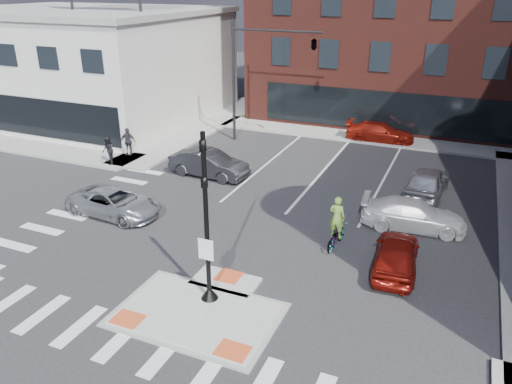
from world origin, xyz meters
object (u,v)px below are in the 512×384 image
at_px(silver_suv, 114,203).
at_px(pedestrian_b, 128,141).
at_px(pedestrian_a, 108,150).
at_px(red_sedan, 396,254).
at_px(bg_car_red, 380,132).
at_px(white_pickup, 413,215).
at_px(cyclist, 336,230).
at_px(bg_car_dark, 209,164).
at_px(bg_car_silver, 427,182).

bearing_deg(silver_suv, pedestrian_b, 35.52).
bearing_deg(pedestrian_b, pedestrian_a, -99.89).
xyz_separation_m(red_sedan, pedestrian_b, (-17.58, 6.99, 0.32)).
relative_size(red_sedan, pedestrian_b, 2.34).
height_order(bg_car_red, pedestrian_a, pedestrian_a).
distance_m(white_pickup, cyclist, 4.06).
height_order(white_pickup, bg_car_red, bg_car_red).
xyz_separation_m(bg_car_dark, bg_car_red, (7.66, 10.50, -0.09)).
relative_size(red_sedan, white_pickup, 0.88).
xyz_separation_m(bg_car_dark, bg_car_silver, (11.63, 2.05, -0.00)).
distance_m(white_pickup, pedestrian_a, 17.77).
bearing_deg(pedestrian_a, cyclist, 26.69).
height_order(bg_car_silver, bg_car_red, bg_car_silver).
bearing_deg(bg_car_red, white_pickup, -165.20).
xyz_separation_m(red_sedan, cyclist, (-2.58, 0.88, 0.08)).
bearing_deg(silver_suv, cyclist, -80.46).
bearing_deg(red_sedan, silver_suv, -3.00).
bearing_deg(white_pickup, bg_car_dark, 73.62).
bearing_deg(pedestrian_a, bg_car_red, 81.64).
bearing_deg(pedestrian_a, white_pickup, 38.48).
height_order(bg_car_dark, bg_car_silver, bg_car_dark).
xyz_separation_m(bg_car_silver, bg_car_red, (-3.97, 8.45, -0.09)).
xyz_separation_m(white_pickup, pedestrian_b, (-17.73, 3.10, 0.35)).
relative_size(white_pickup, pedestrian_a, 2.71).
bearing_deg(bg_car_dark, white_pickup, -96.46).
bearing_deg(white_pickup, cyclist, 131.84).
bearing_deg(bg_car_silver, bg_car_dark, 14.86).
bearing_deg(white_pickup, bg_car_red, 10.79).
distance_m(bg_car_silver, bg_car_red, 9.34).
relative_size(bg_car_dark, bg_car_silver, 1.04).
relative_size(silver_suv, red_sedan, 1.14).
height_order(bg_car_silver, pedestrian_a, pedestrian_a).
height_order(silver_suv, cyclist, cyclist).
xyz_separation_m(bg_car_silver, pedestrian_a, (-17.90, -2.97, 0.24)).
bearing_deg(red_sedan, cyclist, -23.04).
relative_size(white_pickup, bg_car_red, 1.00).
relative_size(white_pickup, bg_car_silver, 1.04).
xyz_separation_m(cyclist, pedestrian_b, (-15.00, 6.11, 0.24)).
height_order(cyclist, pedestrian_b, cyclist).
distance_m(bg_car_dark, cyclist, 10.11).
xyz_separation_m(silver_suv, white_pickup, (13.12, 4.17, 0.02)).
height_order(silver_suv, pedestrian_a, pedestrian_a).
bearing_deg(bg_car_silver, cyclist, 72.82).
xyz_separation_m(bg_car_dark, pedestrian_b, (-6.27, 1.00, 0.26)).
distance_m(pedestrian_a, pedestrian_b, 1.93).
height_order(bg_car_dark, cyclist, cyclist).
distance_m(bg_car_silver, pedestrian_b, 17.93).
bearing_deg(pedestrian_a, silver_suv, -6.98).
bearing_deg(red_sedan, pedestrian_b, -25.93).
xyz_separation_m(pedestrian_a, pedestrian_b, (0.00, 1.93, 0.02)).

